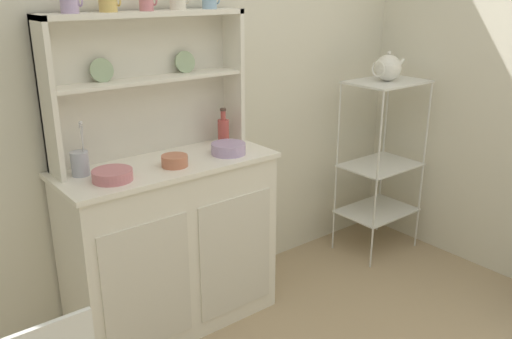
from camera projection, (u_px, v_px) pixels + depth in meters
The scene contains 15 objects.
wall_back at pixel (179, 77), 2.79m from camera, with size 3.84×0.05×2.50m, color silver.
hutch_cabinet at pixel (172, 244), 2.72m from camera, with size 1.07×0.45×0.90m.
hutch_shelf_unit at pixel (146, 74), 2.56m from camera, with size 0.99×0.18×0.70m.
bakers_rack at pixel (381, 152), 3.45m from camera, with size 0.49×0.35×1.14m.
cup_lilac_0 at pixel (69, 2), 2.22m from camera, with size 0.09×0.07×0.09m.
cup_gold_1 at pixel (108, 2), 2.32m from camera, with size 0.09×0.08×0.08m.
cup_rose_2 at pixel (147, 1), 2.43m from camera, with size 0.08×0.06×0.08m.
cup_cream_3 at pixel (178, 0), 2.53m from camera, with size 0.09×0.08×0.09m.
cup_sky_4 at pixel (210, 0), 2.63m from camera, with size 0.09×0.07×0.08m.
bowl_mixing_large at pixel (112, 175), 2.33m from camera, with size 0.18×0.18×0.05m, color #D17A84.
bowl_floral_medium at pixel (175, 161), 2.51m from camera, with size 0.12×0.12×0.05m, color #C67556.
bowl_cream_small at pixel (228, 149), 2.70m from camera, with size 0.17×0.17×0.06m, color #B79ECC.
jam_bottle at pixel (223, 130), 2.85m from camera, with size 0.06×0.06×0.19m.
utensil_jar at pixel (80, 163), 2.38m from camera, with size 0.08×0.08×0.25m.
porcelain_teapot at pixel (388, 68), 3.28m from camera, with size 0.25×0.16×0.18m.
Camera 1 is at (-1.42, -0.81, 1.71)m, focal length 37.58 mm.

